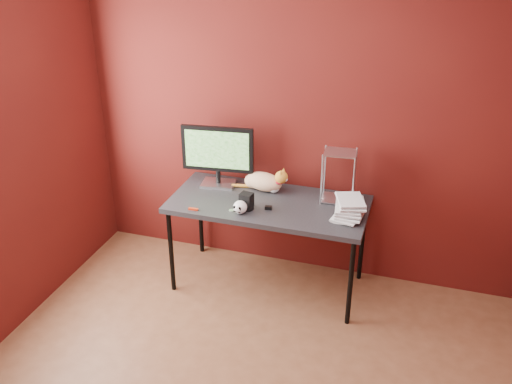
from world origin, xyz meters
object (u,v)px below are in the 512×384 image
(skull_mug, at_px, (240,207))
(speaker, at_px, (246,202))
(book_stack, at_px, (344,117))
(monitor, at_px, (218,153))
(cat, at_px, (264,181))
(desk, at_px, (269,208))

(skull_mug, distance_m, speaker, 0.09)
(speaker, xyz_separation_m, book_stack, (0.66, 0.11, 0.69))
(monitor, xyz_separation_m, book_stack, (1.00, -0.21, 0.47))
(monitor, bearing_deg, book_stack, -18.58)
(monitor, distance_m, cat, 0.43)
(cat, bearing_deg, book_stack, -8.25)
(speaker, distance_m, book_stack, 0.96)
(desk, height_order, skull_mug, skull_mug)
(desk, xyz_separation_m, speaker, (-0.13, -0.15, 0.11))
(monitor, bearing_deg, desk, -26.42)
(desk, height_order, speaker, speaker)
(skull_mug, bearing_deg, desk, 69.71)
(cat, bearing_deg, monitor, -165.00)
(skull_mug, bearing_deg, speaker, 87.02)
(monitor, distance_m, speaker, 0.52)
(monitor, xyz_separation_m, cat, (0.38, 0.02, -0.20))
(desk, bearing_deg, speaker, -129.23)
(book_stack, bearing_deg, monitor, 168.09)
(cat, bearing_deg, speaker, -83.36)
(desk, relative_size, speaker, 11.88)
(desk, bearing_deg, monitor, 160.24)
(book_stack, bearing_deg, skull_mug, -164.04)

